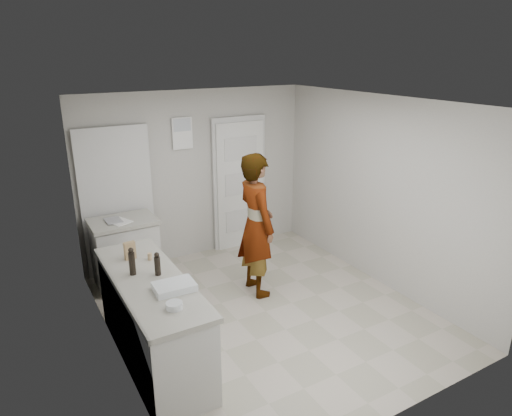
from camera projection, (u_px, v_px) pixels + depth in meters
ground at (266, 311)px, 5.56m from camera, size 4.00×4.00×0.00m
room_shell at (188, 192)px, 6.74m from camera, size 4.00×4.00×4.00m
main_counter at (153, 323)px, 4.57m from camera, size 0.64×1.96×0.93m
side_counter at (126, 255)px, 6.10m from camera, size 0.84×0.61×0.93m
person at (256, 225)px, 5.75m from camera, size 0.48×0.70×1.86m
cake_mix_box at (130, 251)px, 4.79m from camera, size 0.12×0.06×0.19m
spice_jar at (150, 257)px, 4.79m from camera, size 0.05×0.05×0.07m
oil_cruet_a at (157, 264)px, 4.45m from camera, size 0.06×0.06×0.24m
oil_cruet_b at (132, 262)px, 4.45m from camera, size 0.06×0.06×0.29m
baking_dish at (174, 287)px, 4.19m from camera, size 0.38×0.28×0.07m
egg_bowl at (174, 306)px, 3.89m from camera, size 0.14×0.14×0.06m
papers at (119, 221)px, 5.86m from camera, size 0.32×0.35×0.01m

